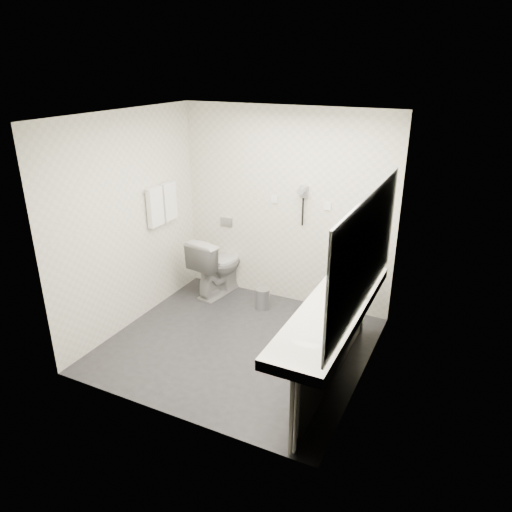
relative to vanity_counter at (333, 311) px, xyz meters
The scene contains 31 objects.
floor 1.39m from the vanity_counter, 169.92° to the left, with size 2.80×2.80×0.00m, color #26252A.
ceiling 2.05m from the vanity_counter, 169.92° to the left, with size 2.80×2.80×0.00m, color white.
wall_back 1.93m from the vanity_counter, 126.87° to the left, with size 2.80×2.80×0.00m, color silver.
wall_front 1.64m from the vanity_counter, 135.64° to the right, with size 2.80×2.80×0.00m, color silver.
wall_left 2.57m from the vanity_counter, behind, with size 2.60×2.60×0.00m, color silver.
wall_right 0.56m from the vanity_counter, 36.03° to the left, with size 2.60×2.60×0.00m, color silver.
vanity_counter is the anchor object (origin of this frame).
vanity_panel 0.43m from the vanity_counter, ahead, with size 0.03×2.15×0.75m, color gray.
vanity_post_near 1.12m from the vanity_counter, 86.97° to the right, with size 0.06×0.06×0.75m, color silver.
vanity_post_far 1.12m from the vanity_counter, 86.97° to the left, with size 0.06×0.06×0.75m, color silver.
mirror 0.70m from the vanity_counter, ahead, with size 0.02×2.20×1.05m, color #B2BCC6.
basin_near 0.65m from the vanity_counter, 90.00° to the right, with size 0.40×0.31×0.05m, color white.
basin_far 0.65m from the vanity_counter, 90.00° to the left, with size 0.40×0.31×0.05m, color white.
faucet_near 0.69m from the vanity_counter, 73.30° to the right, with size 0.04×0.04×0.15m, color silver.
faucet_far 0.69m from the vanity_counter, 73.30° to the left, with size 0.04×0.04×0.15m, color silver.
soap_bottle_a 0.19m from the vanity_counter, 56.81° to the left, with size 0.05×0.05×0.10m, color white.
soap_bottle_b 0.15m from the vanity_counter, 129.65° to the left, with size 0.06×0.06×0.08m, color white.
soap_bottle_c 0.17m from the vanity_counter, 62.07° to the right, with size 0.05×0.05×0.12m, color white.
glass_left 0.38m from the vanity_counter, 52.76° to the left, with size 0.06×0.06×0.10m, color silver.
toilet 2.38m from the vanity_counter, 148.14° to the left, with size 0.46×0.81×0.82m, color white.
flush_plate 2.48m from the vanity_counter, 143.06° to the left, with size 0.18×0.02×0.12m, color #B2B5BA.
pedal_bin 1.78m from the vanity_counter, 138.74° to the left, with size 0.19×0.19×0.26m, color #B2B5BA.
bin_lid 1.74m from the vanity_counter, 138.74° to the left, with size 0.19×0.19×0.01m, color #B2B5BA.
towel_rail 2.69m from the vanity_counter, 163.14° to the left, with size 0.02×0.02×0.62m, color silver.
towel_near 2.59m from the vanity_counter, 166.10° to the left, with size 0.07×0.24×0.48m, color white.
towel_far 2.67m from the vanity_counter, 160.15° to the left, with size 0.07×0.24×0.48m, color white.
dryer_cradle 1.85m from the vanity_counter, 120.76° to the left, with size 0.10×0.04×0.14m, color gray.
dryer_barrel 1.81m from the vanity_counter, 122.01° to the left, with size 0.08×0.08×0.14m, color gray.
dryer_cord 1.76m from the vanity_counter, 121.02° to the left, with size 0.02×0.02×0.35m, color black.
switch_plate_a 2.04m from the vanity_counter, 130.59° to the left, with size 0.09×0.02×0.09m, color white.
switch_plate_b 1.69m from the vanity_counter, 111.13° to the left, with size 0.09×0.02×0.09m, color white.
Camera 1 is at (2.21, -4.07, 2.97)m, focal length 33.55 mm.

